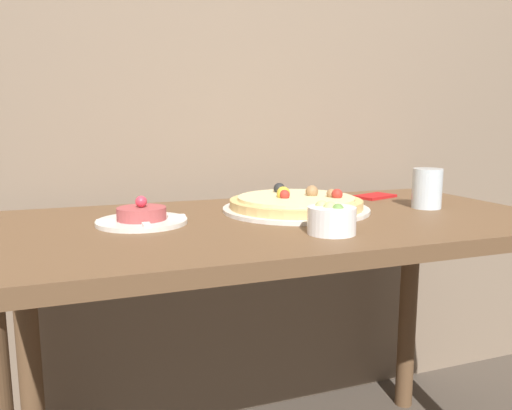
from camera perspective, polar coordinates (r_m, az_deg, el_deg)
The scene contains 7 objects.
back_wall at distance 1.65m, azimuth -3.70°, elevation 19.93°, with size 8.00×0.05×2.60m.
dining_table at distance 1.23m, azimuth 2.80°, elevation -6.73°, with size 1.33×0.68×0.77m.
pizza_plate at distance 1.30m, azimuth 4.59°, elevation 0.12°, with size 0.38×0.38×0.07m.
tartare_plate at distance 1.16m, azimuth -12.92°, elevation -1.41°, with size 0.21×0.21×0.06m.
small_bowl at distance 1.04m, azimuth 8.60°, elevation -1.60°, with size 0.10×0.10×0.07m.
drinking_glass at distance 1.41m, azimuth 18.96°, elevation 1.81°, with size 0.08×0.08×0.11m.
napkin at distance 1.57m, azimuth 13.43°, elevation 0.98°, with size 0.14×0.11×0.01m.
Camera 1 is at (-0.46, -0.75, 1.00)m, focal length 35.00 mm.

